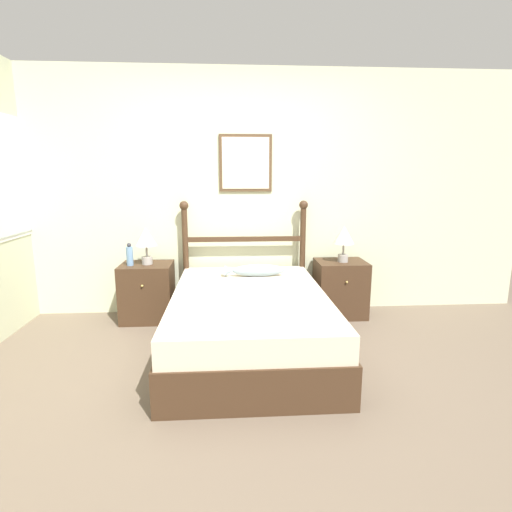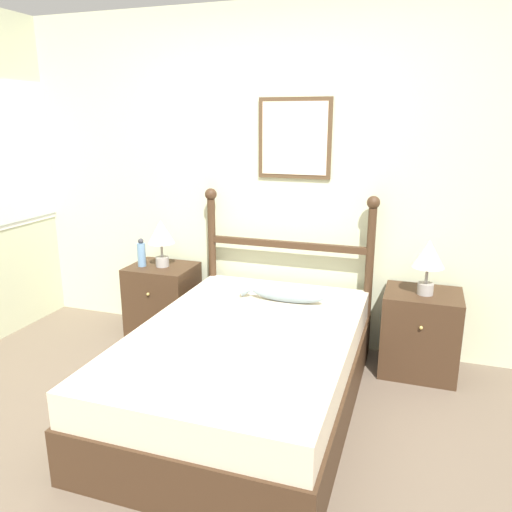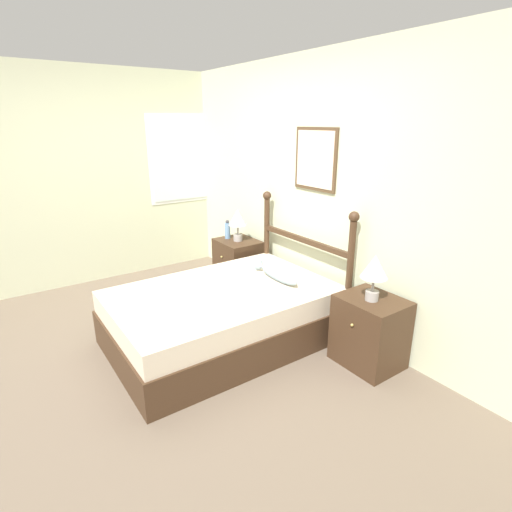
{
  "view_description": "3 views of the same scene",
  "coord_description": "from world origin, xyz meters",
  "px_view_note": "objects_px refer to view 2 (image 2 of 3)",
  "views": [
    {
      "loc": [
        -0.04,
        -2.56,
        1.48
      ],
      "look_at": [
        0.21,
        1.13,
        0.72
      ],
      "focal_mm": 28.0,
      "sensor_mm": 36.0,
      "label": 1
    },
    {
      "loc": [
        1.07,
        -1.95,
        1.73
      ],
      "look_at": [
        0.04,
        1.09,
        0.85
      ],
      "focal_mm": 35.0,
      "sensor_mm": 36.0,
      "label": 2
    },
    {
      "loc": [
        2.97,
        -0.98,
        1.94
      ],
      "look_at": [
        0.09,
        1.04,
        0.74
      ],
      "focal_mm": 28.0,
      "sensor_mm": 36.0,
      "label": 3
    }
  ],
  "objects_px": {
    "bottle": "(141,254)",
    "fish_pillow": "(283,293)",
    "bed": "(245,369)",
    "table_lamp_right": "(428,257)",
    "nightstand_right": "(420,333)",
    "table_lamp_left": "(161,235)",
    "nightstand_left": "(163,300)"
  },
  "relations": [
    {
      "from": "table_lamp_right",
      "to": "bottle",
      "type": "relative_size",
      "value": 1.65
    },
    {
      "from": "bed",
      "to": "nightstand_right",
      "type": "xyz_separation_m",
      "value": [
        1.01,
        0.81,
        0.04
      ]
    },
    {
      "from": "fish_pillow",
      "to": "nightstand_right",
      "type": "bearing_deg",
      "value": 15.87
    },
    {
      "from": "table_lamp_left",
      "to": "fish_pillow",
      "type": "distance_m",
      "value": 1.14
    },
    {
      "from": "bed",
      "to": "fish_pillow",
      "type": "height_order",
      "value": "fish_pillow"
    },
    {
      "from": "nightstand_right",
      "to": "table_lamp_right",
      "type": "relative_size",
      "value": 1.56
    },
    {
      "from": "bed",
      "to": "bottle",
      "type": "distance_m",
      "value": 1.45
    },
    {
      "from": "nightstand_left",
      "to": "table_lamp_left",
      "type": "distance_m",
      "value": 0.56
    },
    {
      "from": "nightstand_left",
      "to": "nightstand_right",
      "type": "bearing_deg",
      "value": 0.0
    },
    {
      "from": "bed",
      "to": "nightstand_left",
      "type": "bearing_deg",
      "value": 141.28
    },
    {
      "from": "bed",
      "to": "table_lamp_right",
      "type": "distance_m",
      "value": 1.41
    },
    {
      "from": "bed",
      "to": "table_lamp_right",
      "type": "xyz_separation_m",
      "value": [
        1.02,
        0.78,
        0.6
      ]
    },
    {
      "from": "nightstand_left",
      "to": "table_lamp_right",
      "type": "relative_size",
      "value": 1.56
    },
    {
      "from": "table_lamp_left",
      "to": "bed",
      "type": "bearing_deg",
      "value": -38.95
    },
    {
      "from": "nightstand_left",
      "to": "fish_pillow",
      "type": "distance_m",
      "value": 1.16
    },
    {
      "from": "nightstand_right",
      "to": "bottle",
      "type": "xyz_separation_m",
      "value": [
        -2.16,
        -0.05,
        0.4
      ]
    },
    {
      "from": "bed",
      "to": "fish_pillow",
      "type": "distance_m",
      "value": 0.64
    },
    {
      "from": "bottle",
      "to": "fish_pillow",
      "type": "height_order",
      "value": "bottle"
    },
    {
      "from": "fish_pillow",
      "to": "nightstand_left",
      "type": "bearing_deg",
      "value": 166.46
    },
    {
      "from": "table_lamp_left",
      "to": "nightstand_right",
      "type": "bearing_deg",
      "value": 0.16
    },
    {
      "from": "nightstand_left",
      "to": "bottle",
      "type": "relative_size",
      "value": 2.57
    },
    {
      "from": "bottle",
      "to": "fish_pillow",
      "type": "relative_size",
      "value": 0.39
    },
    {
      "from": "nightstand_left",
      "to": "nightstand_right",
      "type": "height_order",
      "value": "same"
    },
    {
      "from": "table_lamp_right",
      "to": "bottle",
      "type": "xyz_separation_m",
      "value": [
        -2.17,
        -0.02,
        -0.16
      ]
    },
    {
      "from": "bed",
      "to": "fish_pillow",
      "type": "relative_size",
      "value": 3.36
    },
    {
      "from": "bed",
      "to": "table_lamp_right",
      "type": "height_order",
      "value": "table_lamp_right"
    },
    {
      "from": "table_lamp_left",
      "to": "bottle",
      "type": "height_order",
      "value": "table_lamp_left"
    },
    {
      "from": "nightstand_left",
      "to": "nightstand_right",
      "type": "xyz_separation_m",
      "value": [
        2.02,
        0.0,
        0.0
      ]
    },
    {
      "from": "table_lamp_left",
      "to": "table_lamp_right",
      "type": "distance_m",
      "value": 2.01
    },
    {
      "from": "bed",
      "to": "bottle",
      "type": "height_order",
      "value": "bottle"
    },
    {
      "from": "bottle",
      "to": "fish_pillow",
      "type": "bearing_deg",
      "value": -9.66
    },
    {
      "from": "table_lamp_right",
      "to": "fish_pillow",
      "type": "height_order",
      "value": "table_lamp_right"
    }
  ]
}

